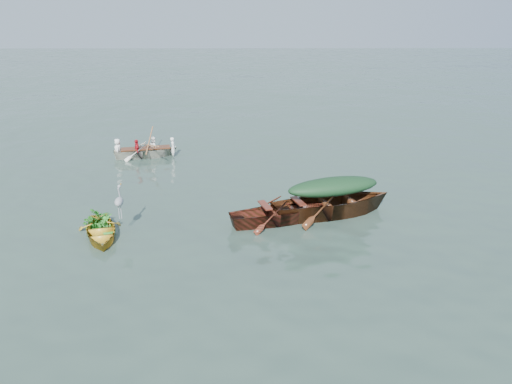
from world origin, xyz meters
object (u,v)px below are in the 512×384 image
open_wooden_boat (281,222)px  heron (119,206)px  green_tarp_boat (332,215)px  rowed_boat (146,157)px  yellow_dinghy (101,237)px

open_wooden_boat → heron: (-4.36, -0.76, 0.80)m
green_tarp_boat → rowed_boat: 9.14m
heron → rowed_boat: bearing=78.0°
green_tarp_boat → open_wooden_boat: (-1.52, -0.48, 0.00)m
yellow_dinghy → green_tarp_boat: (6.38, 1.46, 0.00)m
yellow_dinghy → open_wooden_boat: open_wooden_boat is taller
green_tarp_boat → open_wooden_boat: size_ratio=1.23×
green_tarp_boat → heron: 6.06m
open_wooden_boat → heron: 4.49m
green_tarp_boat → heron: size_ratio=5.56×
yellow_dinghy → heron: (0.51, 0.22, 0.80)m
yellow_dinghy → open_wooden_boat: 4.96m
rowed_boat → heron: 7.56m
rowed_boat → open_wooden_boat: bearing=-156.2°
open_wooden_boat → rowed_boat: 8.47m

